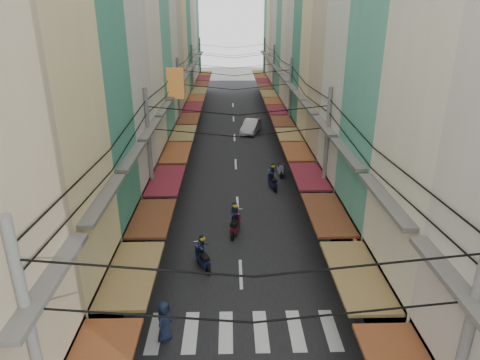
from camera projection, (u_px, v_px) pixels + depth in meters
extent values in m
plane|color=#61615C|center=(240.00, 253.00, 22.63)|extent=(160.00, 160.00, 0.00)
cube|color=black|center=(235.00, 143.00, 41.21)|extent=(10.00, 80.00, 0.02)
cube|color=slate|center=(167.00, 144.00, 41.05)|extent=(3.00, 80.00, 0.06)
cube|color=slate|center=(302.00, 143.00, 41.35)|extent=(3.00, 80.00, 0.06)
cube|color=silver|center=(155.00, 333.00, 16.96)|extent=(0.55, 2.40, 0.01)
cube|color=silver|center=(191.00, 332.00, 16.99)|extent=(0.55, 2.40, 0.01)
cube|color=silver|center=(226.00, 331.00, 17.03)|extent=(0.55, 2.40, 0.01)
cube|color=silver|center=(261.00, 331.00, 17.06)|extent=(0.55, 2.40, 0.01)
cube|color=silver|center=(296.00, 330.00, 17.09)|extent=(0.55, 2.40, 0.01)
cube|color=silver|center=(331.00, 330.00, 17.12)|extent=(0.55, 2.40, 0.01)
cube|color=#595651|center=(50.00, 280.00, 10.11)|extent=(0.50, 4.24, 0.15)
cube|color=black|center=(95.00, 305.00, 16.09)|extent=(1.20, 4.52, 3.20)
cube|color=olive|center=(132.00, 273.00, 15.60)|extent=(1.80, 4.33, 0.12)
cube|color=#595651|center=(104.00, 198.00, 14.48)|extent=(0.50, 4.23, 0.15)
cube|color=#3B826A|center=(43.00, 72.00, 17.26)|extent=(6.00, 4.30, 19.25)
cube|color=black|center=(123.00, 244.00, 20.27)|extent=(1.20, 4.13, 3.20)
cube|color=brown|center=(152.00, 218.00, 19.79)|extent=(1.80, 3.96, 0.12)
cube|color=#595651|center=(132.00, 156.00, 18.67)|extent=(0.50, 3.87, 0.15)
cube|color=beige|center=(78.00, 42.00, 21.33)|extent=(6.00, 5.14, 20.93)
cube|color=black|center=(142.00, 203.00, 24.66)|extent=(1.20, 4.94, 3.20)
cube|color=maroon|center=(166.00, 180.00, 24.17)|extent=(1.80, 4.73, 0.12)
cube|color=#595651|center=(150.00, 129.00, 23.05)|extent=(0.50, 4.63, 0.15)
cube|color=beige|center=(109.00, 66.00, 26.67)|extent=(6.00, 4.95, 17.43)
cube|color=black|center=(156.00, 172.00, 29.35)|extent=(1.20, 4.75, 3.20)
cube|color=brown|center=(176.00, 153.00, 28.86)|extent=(1.80, 4.56, 0.12)
cube|color=#595651|center=(164.00, 109.00, 27.74)|extent=(0.50, 4.46, 0.15)
cube|color=#4F9985|center=(127.00, 66.00, 31.49)|extent=(6.00, 4.99, 16.32)
cube|color=black|center=(165.00, 150.00, 33.97)|extent=(1.20, 4.80, 3.20)
cube|color=olive|center=(183.00, 133.00, 33.49)|extent=(1.80, 4.60, 0.12)
cube|color=#595651|center=(173.00, 95.00, 32.37)|extent=(0.50, 4.50, 0.15)
cube|color=beige|center=(136.00, 17.00, 34.77)|extent=(6.00, 4.65, 22.87)
cube|color=black|center=(173.00, 134.00, 38.45)|extent=(1.20, 4.46, 3.20)
cube|color=brown|center=(189.00, 119.00, 37.97)|extent=(1.80, 4.27, 0.12)
cube|color=#595651|center=(180.00, 85.00, 36.84)|extent=(0.50, 4.18, 0.15)
cube|color=tan|center=(148.00, 30.00, 39.62)|extent=(6.00, 4.89, 20.58)
cube|color=black|center=(179.00, 121.00, 42.88)|extent=(1.20, 4.70, 3.20)
cube|color=maroon|center=(193.00, 107.00, 42.40)|extent=(1.80, 4.50, 0.12)
cube|color=#595651|center=(185.00, 77.00, 41.28)|extent=(0.50, 4.40, 0.15)
cube|color=beige|center=(156.00, 39.00, 44.39)|extent=(6.00, 4.52, 18.44)
cube|color=black|center=(183.00, 111.00, 47.25)|extent=(1.20, 4.34, 3.20)
cube|color=brown|center=(196.00, 98.00, 46.77)|extent=(1.80, 4.16, 0.12)
cube|color=#595651|center=(189.00, 70.00, 45.65)|extent=(0.50, 4.07, 0.15)
cube|color=#3B826A|center=(162.00, 26.00, 48.50)|extent=(6.00, 5.20, 20.63)
cube|color=black|center=(187.00, 102.00, 51.77)|extent=(1.20, 4.99, 3.20)
cube|color=olive|center=(199.00, 91.00, 51.28)|extent=(1.80, 4.78, 0.12)
cube|color=#595651|center=(193.00, 65.00, 50.16)|extent=(0.50, 4.68, 0.15)
cube|color=beige|center=(168.00, 11.00, 52.64)|extent=(6.00, 4.94, 23.70)
cube|color=black|center=(191.00, 95.00, 56.48)|extent=(1.20, 4.74, 3.20)
cube|color=brown|center=(202.00, 84.00, 55.99)|extent=(1.80, 4.55, 0.12)
cube|color=#595651|center=(196.00, 60.00, 54.87)|extent=(0.50, 4.45, 0.15)
cube|color=beige|center=(173.00, 22.00, 57.72)|extent=(6.00, 4.96, 21.12)
cube|color=black|center=(193.00, 88.00, 61.07)|extent=(1.20, 4.76, 3.20)
cube|color=maroon|center=(204.00, 78.00, 60.59)|extent=(1.80, 4.56, 0.12)
cube|color=#595651|center=(198.00, 56.00, 59.47)|extent=(0.50, 4.46, 0.15)
cube|color=#4F9985|center=(177.00, 25.00, 62.59)|extent=(6.00, 5.04, 19.90)
cube|color=black|center=(196.00, 83.00, 65.72)|extent=(1.20, 4.84, 3.20)
cube|color=brown|center=(205.00, 74.00, 65.24)|extent=(1.80, 4.64, 0.12)
cube|color=#595651|center=(201.00, 53.00, 64.12)|extent=(0.50, 4.54, 0.15)
cube|color=#583414|center=(175.00, 83.00, 31.10)|extent=(1.20, 0.40, 2.20)
cube|color=#595651|center=(456.00, 284.00, 9.93)|extent=(0.50, 4.25, 0.15)
cube|color=black|center=(393.00, 305.00, 16.08)|extent=(1.20, 4.78, 3.20)
cube|color=olive|center=(357.00, 274.00, 15.53)|extent=(1.80, 4.58, 0.12)
cube|color=#595651|center=(385.00, 199.00, 14.44)|extent=(0.50, 4.48, 0.15)
cube|color=#4F9985|center=(424.00, 119.00, 18.59)|extent=(6.00, 5.03, 15.08)
cube|color=black|center=(356.00, 239.00, 20.73)|extent=(1.20, 4.83, 3.20)
cube|color=brown|center=(327.00, 214.00, 20.18)|extent=(1.80, 4.63, 0.12)
cube|color=#595651|center=(347.00, 153.00, 19.09)|extent=(0.50, 4.53, 0.15)
cube|color=beige|center=(394.00, 34.00, 21.95)|extent=(6.00, 4.79, 21.66)
cube|color=black|center=(333.00, 198.00, 25.29)|extent=(1.20, 4.60, 3.20)
cube|color=maroon|center=(309.00, 176.00, 24.74)|extent=(1.80, 4.41, 0.12)
cube|color=#595651|center=(324.00, 126.00, 23.65)|extent=(0.50, 4.31, 0.15)
cube|color=tan|center=(366.00, 38.00, 26.44)|extent=(6.00, 4.52, 20.74)
cube|color=black|center=(318.00, 171.00, 29.62)|extent=(1.20, 4.34, 3.20)
cube|color=brown|center=(297.00, 152.00, 29.07)|extent=(1.80, 4.16, 0.12)
cube|color=#595651|center=(309.00, 108.00, 27.98)|extent=(0.50, 4.07, 0.15)
cube|color=beige|center=(343.00, 81.00, 31.68)|extent=(6.00, 4.12, 14.13)
cube|color=black|center=(307.00, 152.00, 33.64)|extent=(1.20, 3.96, 3.20)
cube|color=olive|center=(289.00, 135.00, 33.09)|extent=(1.80, 3.79, 0.12)
cube|color=#595651|center=(299.00, 96.00, 32.00)|extent=(0.50, 3.71, 0.15)
cube|color=#3B826A|center=(332.00, 51.00, 34.99)|extent=(6.00, 4.40, 17.68)
cube|color=black|center=(299.00, 137.00, 37.60)|extent=(1.20, 4.23, 3.20)
cube|color=brown|center=(282.00, 121.00, 37.05)|extent=(1.80, 4.05, 0.12)
cube|color=#595651|center=(291.00, 86.00, 35.96)|extent=(0.50, 3.96, 0.15)
cube|color=beige|center=(323.00, 18.00, 38.28)|extent=(6.00, 4.64, 22.59)
cube|color=black|center=(292.00, 124.00, 41.80)|extent=(1.20, 4.45, 3.20)
cube|color=maroon|center=(277.00, 110.00, 41.25)|extent=(1.80, 4.26, 0.12)
cube|color=#595651|center=(285.00, 78.00, 40.16)|extent=(0.50, 4.17, 0.15)
cube|color=beige|center=(314.00, 25.00, 42.54)|extent=(6.00, 4.00, 21.25)
cube|color=black|center=(286.00, 114.00, 45.82)|extent=(1.20, 3.84, 3.20)
cube|color=brown|center=(273.00, 101.00, 45.26)|extent=(1.80, 3.68, 0.12)
cube|color=#595651|center=(280.00, 72.00, 44.17)|extent=(0.50, 3.60, 0.15)
cube|color=#4F9985|center=(306.00, 18.00, 46.53)|extent=(6.00, 5.01, 22.33)
cube|color=black|center=(281.00, 106.00, 50.00)|extent=(1.20, 4.81, 3.20)
cube|color=olive|center=(269.00, 94.00, 49.45)|extent=(1.80, 4.61, 0.12)
cube|color=#595651|center=(275.00, 67.00, 48.36)|extent=(0.50, 4.51, 0.15)
cube|color=beige|center=(299.00, 29.00, 51.66)|extent=(6.00, 5.00, 19.71)
cube|color=black|center=(277.00, 97.00, 54.65)|extent=(1.20, 4.80, 3.20)
cube|color=brown|center=(265.00, 86.00, 54.10)|extent=(1.80, 4.60, 0.12)
cube|color=#595651|center=(271.00, 62.00, 53.01)|extent=(0.50, 4.50, 0.15)
cube|color=tan|center=(293.00, 39.00, 56.52)|extent=(6.00, 4.32, 16.86)
cube|color=black|center=(273.00, 91.00, 58.98)|extent=(1.20, 4.15, 3.20)
cube|color=maroon|center=(263.00, 81.00, 58.43)|extent=(1.80, 3.97, 0.12)
cube|color=#595651|center=(268.00, 58.00, 57.34)|extent=(0.50, 3.89, 0.15)
cube|color=beige|center=(289.00, 26.00, 59.97)|extent=(6.00, 4.33, 19.96)
cube|color=black|center=(270.00, 86.00, 63.00)|extent=(1.20, 4.16, 3.20)
cube|color=brown|center=(260.00, 76.00, 62.45)|extent=(1.80, 3.99, 0.12)
cube|color=#595651|center=(265.00, 55.00, 61.36)|extent=(0.50, 3.90, 0.15)
cube|color=#3B826A|center=(284.00, 44.00, 65.28)|extent=(6.00, 4.88, 14.34)
cube|color=black|center=(268.00, 81.00, 67.28)|extent=(1.20, 4.68, 3.20)
cube|color=olive|center=(258.00, 72.00, 66.73)|extent=(1.80, 4.49, 0.12)
cube|color=#595651|center=(263.00, 52.00, 65.64)|extent=(0.50, 4.39, 0.15)
cylinder|color=slate|center=(151.00, 162.00, 23.79)|extent=(0.26, 0.26, 8.20)
cylinder|color=slate|center=(325.00, 160.00, 24.02)|extent=(0.26, 0.26, 8.20)
cylinder|color=slate|center=(179.00, 106.00, 37.73)|extent=(0.26, 0.26, 8.20)
cylinder|color=slate|center=(290.00, 105.00, 37.96)|extent=(0.26, 0.26, 8.20)
cylinder|color=slate|center=(193.00, 80.00, 51.67)|extent=(0.26, 0.26, 8.20)
cylinder|color=slate|center=(273.00, 80.00, 51.90)|extent=(0.26, 0.26, 8.20)
cylinder|color=slate|center=(200.00, 65.00, 65.61)|extent=(0.26, 0.26, 8.20)
cylinder|color=slate|center=(264.00, 65.00, 65.84)|extent=(0.26, 0.26, 8.20)
imported|color=silver|center=(251.00, 133.00, 44.86)|extent=(5.16, 3.13, 1.70)
imported|color=black|center=(400.00, 283.00, 20.11)|extent=(1.64, 1.17, 1.06)
cylinder|color=black|center=(204.00, 256.00, 21.83)|extent=(0.10, 0.53, 0.53)
cylinder|color=black|center=(202.00, 270.00, 20.60)|extent=(0.10, 0.53, 0.53)
cube|color=#14184E|center=(203.00, 260.00, 21.15)|extent=(0.35, 1.17, 0.29)
cube|color=black|center=(203.00, 258.00, 20.80)|extent=(0.33, 0.56, 0.18)
cube|color=#14184E|center=(204.00, 250.00, 21.59)|extent=(0.31, 0.29, 0.56)
imported|color=#1D2644|center=(203.00, 258.00, 21.10)|extent=(0.54, 0.38, 1.35)
sphere|color=gold|center=(202.00, 240.00, 20.73)|extent=(0.29, 0.29, 0.29)
cylinder|color=black|center=(272.00, 181.00, 31.31)|extent=(0.11, 0.55, 0.55)
cylinder|color=black|center=(273.00, 189.00, 30.02)|extent=(0.11, 0.55, 0.55)
cube|color=#14184E|center=(273.00, 183.00, 30.60)|extent=(0.36, 1.22, 0.30)
cube|color=black|center=(273.00, 180.00, 30.24)|extent=(0.34, 0.59, 0.19)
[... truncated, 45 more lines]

